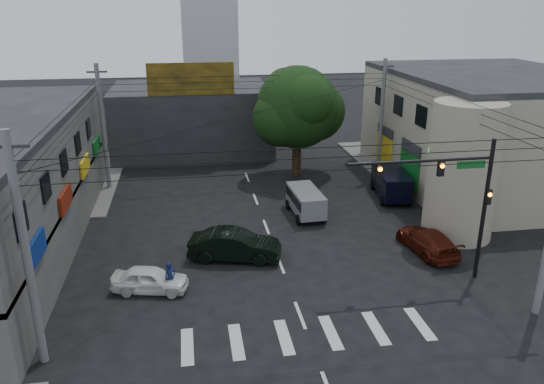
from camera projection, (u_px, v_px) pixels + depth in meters
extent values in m
plane|color=black|center=(287.00, 282.00, 26.41)|extent=(160.00, 160.00, 0.00)
cube|color=#514F4C|center=(11.00, 184.00, 40.36)|extent=(16.00, 16.00, 0.15)
cube|color=#514F4C|center=(452.00, 163.00, 45.84)|extent=(16.00, 16.00, 0.15)
cube|color=gray|center=(490.00, 131.00, 39.87)|extent=(14.00, 18.00, 8.00)
cylinder|color=gray|center=(463.00, 171.00, 30.45)|extent=(4.00, 4.00, 8.00)
cube|color=#232326|center=(192.00, 119.00, 48.94)|extent=(14.00, 10.00, 6.00)
cube|color=olive|center=(191.00, 79.00, 42.94)|extent=(7.00, 0.30, 2.60)
cylinder|color=black|center=(297.00, 149.00, 42.07)|extent=(0.70, 0.70, 4.40)
sphere|color=black|center=(297.00, 107.00, 40.95)|extent=(6.40, 6.40, 6.40)
cylinder|color=black|center=(484.00, 211.00, 25.71)|extent=(0.20, 0.20, 7.20)
cylinder|color=black|center=(421.00, 161.00, 24.27)|extent=(7.00, 0.14, 0.14)
cube|color=black|center=(441.00, 168.00, 24.55)|extent=(0.28, 0.22, 0.75)
cube|color=black|center=(379.00, 171.00, 24.10)|extent=(0.28, 0.22, 0.75)
sphere|color=orange|center=(443.00, 166.00, 24.37)|extent=(0.20, 0.20, 0.20)
sphere|color=orange|center=(380.00, 169.00, 23.92)|extent=(0.20, 0.20, 0.20)
cube|color=#0D5D1D|center=(471.00, 165.00, 24.75)|extent=(1.40, 0.06, 0.35)
cylinder|color=#59595B|center=(26.00, 254.00, 19.08)|extent=(0.32, 0.32, 9.20)
cylinder|color=#59595B|center=(103.00, 128.00, 38.12)|extent=(0.32, 0.32, 9.20)
cylinder|color=#59595B|center=(381.00, 119.00, 41.32)|extent=(0.32, 0.32, 9.20)
imported|color=black|center=(235.00, 245.00, 28.54)|extent=(4.05, 5.75, 1.63)
imported|color=white|center=(150.00, 279.00, 25.41)|extent=(2.97, 4.25, 1.24)
imported|color=#4D150B|center=(427.00, 241.00, 29.45)|extent=(2.90, 5.02, 1.33)
imported|color=#131C44|center=(170.00, 278.00, 25.19)|extent=(0.89, 0.85, 1.61)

